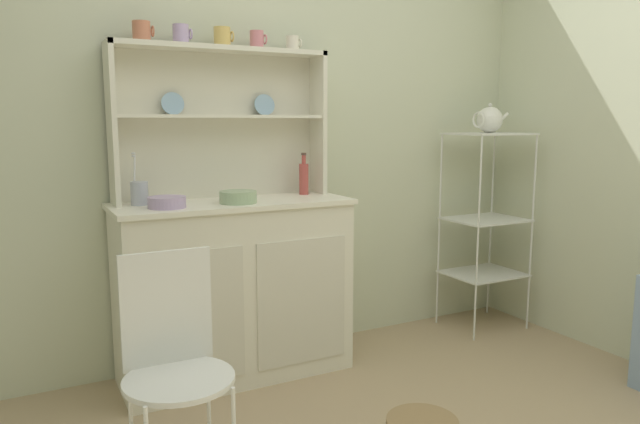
{
  "coord_description": "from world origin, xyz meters",
  "views": [
    {
      "loc": [
        -1.29,
        -1.36,
        1.28
      ],
      "look_at": [
        0.02,
        1.12,
        0.85
      ],
      "focal_mm": 33.17,
      "sensor_mm": 36.0,
      "label": 1
    }
  ],
  "objects_px": {
    "jam_bottle": "(304,178)",
    "cup_terracotta_0": "(142,31)",
    "hutch_shelf_unit": "(220,112)",
    "bakers_rack": "(486,208)",
    "porcelain_teapot": "(489,120)",
    "bowl_mixing_large": "(167,202)",
    "utensil_jar": "(139,193)",
    "wire_chair": "(174,354)",
    "hutch_cabinet": "(235,287)"
  },
  "relations": [
    {
      "from": "wire_chair",
      "to": "porcelain_teapot",
      "type": "relative_size",
      "value": 3.46
    },
    {
      "from": "bowl_mixing_large",
      "to": "porcelain_teapot",
      "type": "relative_size",
      "value": 0.69
    },
    {
      "from": "hutch_shelf_unit",
      "to": "cup_terracotta_0",
      "type": "height_order",
      "value": "cup_terracotta_0"
    },
    {
      "from": "wire_chair",
      "to": "cup_terracotta_0",
      "type": "distance_m",
      "value": 1.53
    },
    {
      "from": "hutch_cabinet",
      "to": "bowl_mixing_large",
      "type": "xyz_separation_m",
      "value": [
        -0.34,
        -0.07,
        0.46
      ]
    },
    {
      "from": "bowl_mixing_large",
      "to": "hutch_cabinet",
      "type": "bearing_deg",
      "value": 12.22
    },
    {
      "from": "hutch_shelf_unit",
      "to": "bowl_mixing_large",
      "type": "bearing_deg",
      "value": -144.8
    },
    {
      "from": "hutch_cabinet",
      "to": "bakers_rack",
      "type": "bearing_deg",
      "value": -1.19
    },
    {
      "from": "cup_terracotta_0",
      "to": "utensil_jar",
      "type": "height_order",
      "value": "cup_terracotta_0"
    },
    {
      "from": "hutch_shelf_unit",
      "to": "bakers_rack",
      "type": "height_order",
      "value": "hutch_shelf_unit"
    },
    {
      "from": "wire_chair",
      "to": "jam_bottle",
      "type": "xyz_separation_m",
      "value": [
        0.95,
        0.95,
        0.46
      ]
    },
    {
      "from": "hutch_cabinet",
      "to": "wire_chair",
      "type": "bearing_deg",
      "value": -121.07
    },
    {
      "from": "wire_chair",
      "to": "jam_bottle",
      "type": "distance_m",
      "value": 1.42
    },
    {
      "from": "wire_chair",
      "to": "porcelain_teapot",
      "type": "bearing_deg",
      "value": -0.59
    },
    {
      "from": "hutch_shelf_unit",
      "to": "wire_chair",
      "type": "relative_size",
      "value": 1.27
    },
    {
      "from": "porcelain_teapot",
      "to": "bowl_mixing_large",
      "type": "bearing_deg",
      "value": -178.83
    },
    {
      "from": "bakers_rack",
      "to": "cup_terracotta_0",
      "type": "bearing_deg",
      "value": 175.52
    },
    {
      "from": "wire_chair",
      "to": "cup_terracotta_0",
      "type": "xyz_separation_m",
      "value": [
        0.14,
        0.98,
        1.17
      ]
    },
    {
      "from": "cup_terracotta_0",
      "to": "hutch_shelf_unit",
      "type": "bearing_deg",
      "value": 6.54
    },
    {
      "from": "wire_chair",
      "to": "jam_bottle",
      "type": "relative_size",
      "value": 3.84
    },
    {
      "from": "hutch_shelf_unit",
      "to": "bakers_rack",
      "type": "relative_size",
      "value": 0.9
    },
    {
      "from": "bakers_rack",
      "to": "bowl_mixing_large",
      "type": "height_order",
      "value": "bakers_rack"
    },
    {
      "from": "bakers_rack",
      "to": "utensil_jar",
      "type": "relative_size",
      "value": 4.94
    },
    {
      "from": "wire_chair",
      "to": "utensil_jar",
      "type": "height_order",
      "value": "utensil_jar"
    },
    {
      "from": "hutch_shelf_unit",
      "to": "bowl_mixing_large",
      "type": "xyz_separation_m",
      "value": [
        -0.34,
        -0.24,
        -0.41
      ]
    },
    {
      "from": "wire_chair",
      "to": "jam_bottle",
      "type": "bearing_deg",
      "value": 23.19
    },
    {
      "from": "wire_chair",
      "to": "bowl_mixing_large",
      "type": "xyz_separation_m",
      "value": [
        0.18,
        0.79,
        0.4
      ]
    },
    {
      "from": "hutch_shelf_unit",
      "to": "porcelain_teapot",
      "type": "bearing_deg",
      "value": -7.04
    },
    {
      "from": "utensil_jar",
      "to": "bakers_rack",
      "type": "bearing_deg",
      "value": -3.14
    },
    {
      "from": "hutch_cabinet",
      "to": "wire_chair",
      "type": "distance_m",
      "value": 1.01
    },
    {
      "from": "utensil_jar",
      "to": "jam_bottle",
      "type": "bearing_deg",
      "value": 0.52
    },
    {
      "from": "hutch_cabinet",
      "to": "jam_bottle",
      "type": "xyz_separation_m",
      "value": [
        0.43,
        0.09,
        0.52
      ]
    },
    {
      "from": "hutch_cabinet",
      "to": "bakers_rack",
      "type": "xyz_separation_m",
      "value": [
        1.61,
        -0.03,
        0.29
      ]
    },
    {
      "from": "cup_terracotta_0",
      "to": "bowl_mixing_large",
      "type": "relative_size",
      "value": 0.56
    },
    {
      "from": "hutch_shelf_unit",
      "to": "jam_bottle",
      "type": "distance_m",
      "value": 0.55
    },
    {
      "from": "hutch_cabinet",
      "to": "cup_terracotta_0",
      "type": "xyz_separation_m",
      "value": [
        -0.38,
        0.12,
        1.23
      ]
    },
    {
      "from": "hutch_shelf_unit",
      "to": "cup_terracotta_0",
      "type": "bearing_deg",
      "value": -173.46
    },
    {
      "from": "wire_chair",
      "to": "cup_terracotta_0",
      "type": "relative_size",
      "value": 8.93
    },
    {
      "from": "bakers_rack",
      "to": "jam_bottle",
      "type": "xyz_separation_m",
      "value": [
        -1.18,
        0.12,
        0.23
      ]
    },
    {
      "from": "bowl_mixing_large",
      "to": "porcelain_teapot",
      "type": "xyz_separation_m",
      "value": [
        1.95,
        0.04,
        0.37
      ]
    },
    {
      "from": "cup_terracotta_0",
      "to": "bowl_mixing_large",
      "type": "height_order",
      "value": "cup_terracotta_0"
    },
    {
      "from": "bakers_rack",
      "to": "hutch_shelf_unit",
      "type": "bearing_deg",
      "value": 172.97
    },
    {
      "from": "jam_bottle",
      "to": "cup_terracotta_0",
      "type": "bearing_deg",
      "value": 177.44
    },
    {
      "from": "bowl_mixing_large",
      "to": "utensil_jar",
      "type": "bearing_deg",
      "value": 120.87
    },
    {
      "from": "bakers_rack",
      "to": "jam_bottle",
      "type": "height_order",
      "value": "bakers_rack"
    },
    {
      "from": "hutch_shelf_unit",
      "to": "utensil_jar",
      "type": "relative_size",
      "value": 4.43
    },
    {
      "from": "jam_bottle",
      "to": "utensil_jar",
      "type": "xyz_separation_m",
      "value": [
        -0.86,
        -0.01,
        -0.03
      ]
    },
    {
      "from": "utensil_jar",
      "to": "porcelain_teapot",
      "type": "xyz_separation_m",
      "value": [
        2.04,
        -0.11,
        0.34
      ]
    },
    {
      "from": "hutch_shelf_unit",
      "to": "porcelain_teapot",
      "type": "xyz_separation_m",
      "value": [
        1.61,
        -0.2,
        -0.04
      ]
    },
    {
      "from": "cup_terracotta_0",
      "to": "porcelain_teapot",
      "type": "xyz_separation_m",
      "value": [
        1.99,
        -0.16,
        -0.4
      ]
    }
  ]
}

